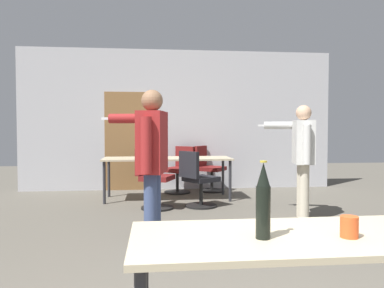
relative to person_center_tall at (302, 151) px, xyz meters
name	(u,v)px	position (x,y,z in m)	size (l,w,h in m)	color
back_wall	(178,120)	(-1.58, 2.85, 0.50)	(6.59, 0.12, 2.94)	#BCBCC1
conference_table_near	(304,251)	(-1.38, -3.37, -0.29)	(1.68, 0.67, 0.75)	#C6B793
conference_table_far	(167,161)	(-1.85, 1.67, -0.26)	(2.29, 0.79, 0.75)	#C6B793
person_center_tall	(302,151)	(0.00, 0.00, 0.00)	(0.72, 0.78, 1.61)	beige
person_far_watching	(151,154)	(-2.13, -1.17, 0.05)	(0.74, 0.77, 1.68)	#3D4C75
office_chair_far_right	(153,180)	(-2.11, 0.89, -0.50)	(0.65, 0.61, 0.96)	black
office_chair_mid_tucked	(198,181)	(-1.39, 0.90, -0.53)	(0.68, 0.66, 0.92)	black
office_chair_side_rolled	(180,171)	(-1.58, 2.39, -0.53)	(0.68, 0.69, 0.92)	black
office_chair_near_pushed	(209,170)	(-0.97, 2.48, -0.53)	(0.68, 0.67, 0.93)	black
beer_bottle	(263,202)	(-1.60, -3.42, -0.03)	(0.07, 0.07, 0.36)	black
drink_cup	(349,227)	(-1.19, -3.45, -0.15)	(0.08, 0.08, 0.10)	#E05123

